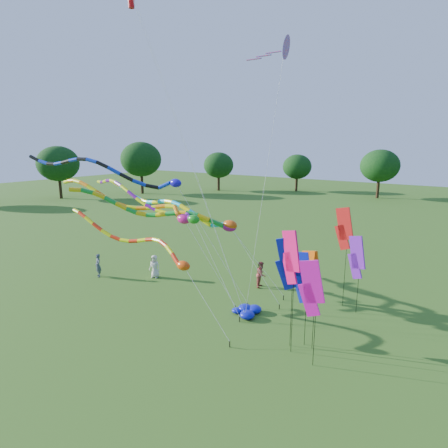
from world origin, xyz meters
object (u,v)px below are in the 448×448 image
Objects in this scene: blue_nylon_heap at (242,309)px; person_a at (155,266)px; tube_kite_orange at (136,203)px; person_b at (98,265)px; person_c at (261,274)px; tube_kite_red at (140,243)px.

person_a is (-8.01, 1.19, 0.60)m from blue_nylon_heap.
person_b is at bearing -174.24° from tube_kite_orange.
tube_kite_orange is 8.45× the size of person_b.
blue_nylon_heap is 0.98× the size of person_a.
blue_nylon_heap is at bearing 178.47° from person_c.
tube_kite_orange is at bearing 145.32° from tube_kite_red.
tube_kite_red is at bearing 133.70° from person_c.
tube_kite_red reaches higher than person_c.
tube_kite_orange reaches higher than person_a.
person_c reaches higher than blue_nylon_heap.
person_a is 4.01m from person_b.
person_c is at bearing 29.97° from tube_kite_orange.
tube_kite_red is 7.00× the size of person_c.
tube_kite_orange reaches higher than person_b.
person_b is at bearing 98.90° from person_c.
tube_kite_orange is (-2.88, 2.37, 1.62)m from tube_kite_red.
blue_nylon_heap is at bearing 26.06° from person_b.
tube_kite_red is 7.30× the size of person_b.
tube_kite_orange is 4.97m from person_a.
blue_nylon_heap is (7.79, 0.43, -5.29)m from tube_kite_orange.
person_a is (-0.23, 1.61, -4.69)m from tube_kite_orange.
tube_kite_red reaches higher than blue_nylon_heap.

